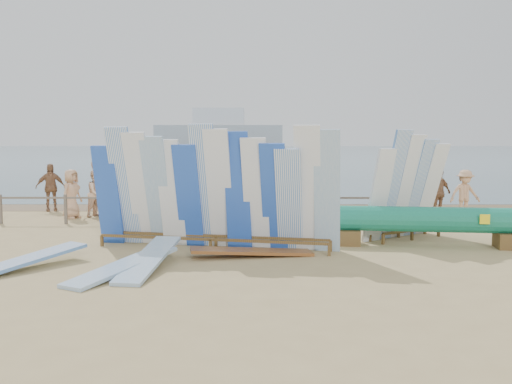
{
  "coord_description": "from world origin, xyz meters",
  "views": [
    {
      "loc": [
        1.89,
        -13.42,
        2.54
      ],
      "look_at": [
        1.84,
        1.15,
        1.16
      ],
      "focal_mm": 38.0,
      "sensor_mm": 36.0,
      "label": 1
    }
  ],
  "objects_px": {
    "stroller": "(293,206)",
    "beachgoer_4": "(190,191)",
    "side_surfboard_rack": "(406,190)",
    "beachgoer_7": "(285,186)",
    "beachgoer_3": "(136,187)",
    "flat_board_a": "(149,269)",
    "beachgoer_5": "(263,184)",
    "beach_chair_left": "(180,213)",
    "beachgoer_11": "(116,190)",
    "beachgoer_9": "(402,192)",
    "beachgoer_extra_1": "(50,187)",
    "beachgoer_2": "(97,193)",
    "beach_chair_right": "(211,210)",
    "vendor_table": "(256,219)",
    "flat_board_c": "(252,256)",
    "beachgoer_0": "(72,194)",
    "beachgoer_6": "(289,190)",
    "main_surfboard_rack": "(213,193)",
    "beachgoer_extra_0": "(465,194)",
    "flat_board_e": "(23,270)",
    "beachgoer_10": "(438,192)",
    "beachgoer_1": "(98,188)",
    "beachgoer_8": "(286,194)",
    "flat_board_b": "(123,274)",
    "outrigger_canoe": "(427,221)"
  },
  "relations": [
    {
      "from": "flat_board_e",
      "to": "beachgoer_10",
      "type": "bearing_deg",
      "value": 69.79
    },
    {
      "from": "outrigger_canoe",
      "to": "beachgoer_11",
      "type": "bearing_deg",
      "value": 151.27
    },
    {
      "from": "flat_board_b",
      "to": "flat_board_a",
      "type": "height_order",
      "value": "flat_board_a"
    },
    {
      "from": "beach_chair_right",
      "to": "beachgoer_6",
      "type": "bearing_deg",
      "value": 15.03
    },
    {
      "from": "flat_board_b",
      "to": "stroller",
      "type": "height_order",
      "value": "stroller"
    },
    {
      "from": "flat_board_e",
      "to": "beachgoer_4",
      "type": "height_order",
      "value": "beachgoer_4"
    },
    {
      "from": "beachgoer_3",
      "to": "beachgoer_5",
      "type": "distance_m",
      "value": 4.79
    },
    {
      "from": "beachgoer_7",
      "to": "beachgoer_2",
      "type": "height_order",
      "value": "beachgoer_7"
    },
    {
      "from": "beachgoer_extra_1",
      "to": "side_surfboard_rack",
      "type": "bearing_deg",
      "value": -48.86
    },
    {
      "from": "flat_board_e",
      "to": "beachgoer_extra_0",
      "type": "height_order",
      "value": "beachgoer_extra_0"
    },
    {
      "from": "flat_board_c",
      "to": "beachgoer_5",
      "type": "relative_size",
      "value": 1.51
    },
    {
      "from": "flat_board_c",
      "to": "beachgoer_extra_0",
      "type": "xyz_separation_m",
      "value": [
        7.01,
        6.17,
        0.79
      ]
    },
    {
      "from": "flat_board_b",
      "to": "beachgoer_7",
      "type": "xyz_separation_m",
      "value": [
        3.52,
        8.75,
        0.94
      ]
    },
    {
      "from": "flat_board_e",
      "to": "beach_chair_left",
      "type": "xyz_separation_m",
      "value": [
        2.18,
        6.65,
        0.23
      ]
    },
    {
      "from": "stroller",
      "to": "beachgoer_9",
      "type": "bearing_deg",
      "value": 26.5
    },
    {
      "from": "beachgoer_4",
      "to": "beachgoer_7",
      "type": "bearing_deg",
      "value": 130.56
    },
    {
      "from": "beachgoer_extra_0",
      "to": "stroller",
      "type": "bearing_deg",
      "value": 176.1
    },
    {
      "from": "beachgoer_0",
      "to": "beachgoer_9",
      "type": "bearing_deg",
      "value": -64.89
    },
    {
      "from": "vendor_table",
      "to": "beachgoer_extra_1",
      "type": "height_order",
      "value": "beachgoer_extra_1"
    },
    {
      "from": "main_surfboard_rack",
      "to": "beachgoer_9",
      "type": "bearing_deg",
      "value": 56.95
    },
    {
      "from": "beachgoer_11",
      "to": "beachgoer_9",
      "type": "height_order",
      "value": "beachgoer_9"
    },
    {
      "from": "beachgoer_3",
      "to": "beachgoer_extra_0",
      "type": "bearing_deg",
      "value": 166.99
    },
    {
      "from": "beachgoer_2",
      "to": "beach_chair_left",
      "type": "bearing_deg",
      "value": -78.9
    },
    {
      "from": "stroller",
      "to": "beachgoer_4",
      "type": "relative_size",
      "value": 0.58
    },
    {
      "from": "beachgoer_7",
      "to": "beachgoer_1",
      "type": "distance_m",
      "value": 6.42
    },
    {
      "from": "flat_board_e",
      "to": "beachgoer_4",
      "type": "xyz_separation_m",
      "value": [
        2.4,
        7.39,
        0.89
      ]
    },
    {
      "from": "flat_board_b",
      "to": "beach_chair_right",
      "type": "bearing_deg",
      "value": 110.54
    },
    {
      "from": "beachgoer_extra_0",
      "to": "beachgoer_5",
      "type": "height_order",
      "value": "beachgoer_5"
    },
    {
      "from": "beach_chair_left",
      "to": "beachgoer_11",
      "type": "bearing_deg",
      "value": 124.01
    },
    {
      "from": "vendor_table",
      "to": "beachgoer_4",
      "type": "height_order",
      "value": "beachgoer_4"
    },
    {
      "from": "vendor_table",
      "to": "flat_board_e",
      "type": "distance_m",
      "value": 6.23
    },
    {
      "from": "beach_chair_left",
      "to": "beachgoer_5",
      "type": "relative_size",
      "value": 0.45
    },
    {
      "from": "side_surfboard_rack",
      "to": "beachgoer_7",
      "type": "bearing_deg",
      "value": 87.18
    },
    {
      "from": "flat_board_a",
      "to": "beachgoer_5",
      "type": "distance_m",
      "value": 10.37
    },
    {
      "from": "beachgoer_4",
      "to": "beach_chair_right",
      "type": "bearing_deg",
      "value": 93.16
    },
    {
      "from": "stroller",
      "to": "beachgoer_9",
      "type": "height_order",
      "value": "beachgoer_9"
    },
    {
      "from": "beachgoer_5",
      "to": "flat_board_a",
      "type": "bearing_deg",
      "value": -119.94
    },
    {
      "from": "flat_board_b",
      "to": "beachgoer_2",
      "type": "xyz_separation_m",
      "value": [
        -2.82,
        7.83,
        0.78
      ]
    },
    {
      "from": "main_surfboard_rack",
      "to": "beach_chair_right",
      "type": "relative_size",
      "value": 6.69
    },
    {
      "from": "beachgoer_0",
      "to": "beachgoer_5",
      "type": "relative_size",
      "value": 0.9
    },
    {
      "from": "flat_board_a",
      "to": "stroller",
      "type": "bearing_deg",
      "value": 72.44
    },
    {
      "from": "beachgoer_10",
      "to": "beachgoer_4",
      "type": "distance_m",
      "value": 8.29
    },
    {
      "from": "main_surfboard_rack",
      "to": "flat_board_e",
      "type": "bearing_deg",
      "value": -138.19
    },
    {
      "from": "beach_chair_right",
      "to": "beachgoer_3",
      "type": "height_order",
      "value": "beachgoer_3"
    },
    {
      "from": "beachgoer_0",
      "to": "beachgoer_4",
      "type": "relative_size",
      "value": 0.91
    },
    {
      "from": "flat_board_e",
      "to": "beachgoer_6",
      "type": "distance_m",
      "value": 9.86
    },
    {
      "from": "beachgoer_3",
      "to": "beachgoer_1",
      "type": "xyz_separation_m",
      "value": [
        -0.89,
        -1.78,
        0.11
      ]
    },
    {
      "from": "beachgoer_4",
      "to": "beachgoer_3",
      "type": "bearing_deg",
      "value": -112.35
    },
    {
      "from": "flat_board_c",
      "to": "beachgoer_0",
      "type": "relative_size",
      "value": 1.67
    },
    {
      "from": "beachgoer_7",
      "to": "beachgoer_8",
      "type": "relative_size",
      "value": 1.08
    }
  ]
}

